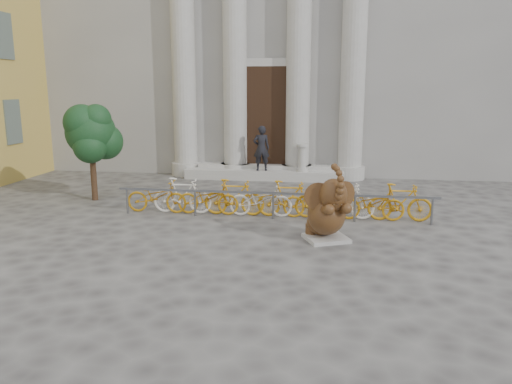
# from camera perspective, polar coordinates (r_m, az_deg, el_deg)

# --- Properties ---
(ground) EXTENTS (80.00, 80.00, 0.00)m
(ground) POSITION_cam_1_polar(r_m,az_deg,el_deg) (10.17, -5.75, -7.99)
(ground) COLOR #474442
(ground) RESTS_ON ground
(classical_building) EXTENTS (22.00, 10.70, 12.00)m
(classical_building) POSITION_cam_1_polar(r_m,az_deg,el_deg) (24.45, 2.76, 17.89)
(classical_building) COLOR gray
(classical_building) RESTS_ON ground
(entrance_steps) EXTENTS (6.00, 1.20, 0.36)m
(entrance_steps) POSITION_cam_1_polar(r_m,az_deg,el_deg) (19.10, 1.00, 2.09)
(entrance_steps) COLOR #A8A59E
(entrance_steps) RESTS_ON ground
(elephant_statue) EXTENTS (1.24, 1.45, 1.82)m
(elephant_statue) POSITION_cam_1_polar(r_m,az_deg,el_deg) (11.42, 8.17, -2.34)
(elephant_statue) COLOR #A8A59E
(elephant_statue) RESTS_ON ground
(bike_rack) EXTENTS (8.54, 0.53, 1.00)m
(bike_rack) POSITION_cam_1_polar(r_m,az_deg,el_deg) (13.46, 2.03, -0.74)
(bike_rack) COLOR slate
(bike_rack) RESTS_ON ground
(tree) EXTENTS (1.70, 1.55, 2.95)m
(tree) POSITION_cam_1_polar(r_m,az_deg,el_deg) (15.99, -18.29, 6.34)
(tree) COLOR #332114
(tree) RESTS_ON ground
(pedestrian) EXTENTS (0.69, 0.54, 1.68)m
(pedestrian) POSITION_cam_1_polar(r_m,az_deg,el_deg) (18.66, 0.62, 5.02)
(pedestrian) COLOR black
(pedestrian) RESTS_ON entrance_steps
(balustrade_post) EXTENTS (0.42, 0.42, 1.03)m
(balustrade_post) POSITION_cam_1_polar(r_m,az_deg,el_deg) (18.58, 5.32, 3.80)
(balustrade_post) COLOR #A8A59E
(balustrade_post) RESTS_ON entrance_steps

